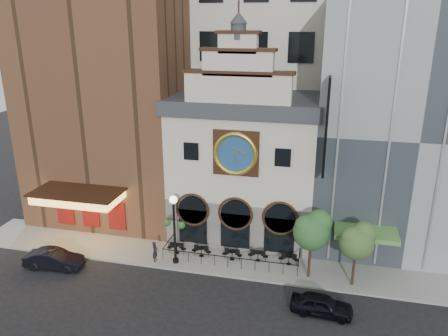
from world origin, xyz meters
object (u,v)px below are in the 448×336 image
at_px(bistro_1, 201,251).
at_px(bistro_4, 289,259).
at_px(bistro_3, 258,255).
at_px(lamppost, 174,222).
at_px(bistro_2, 232,254).
at_px(car_left, 54,259).
at_px(bistro_0, 177,248).
at_px(tree_left, 312,229).
at_px(tree_right, 357,240).
at_px(pedestrian, 155,251).
at_px(car_right, 322,305).

distance_m(bistro_1, bistro_4, 6.99).
bearing_deg(bistro_3, lamppost, -164.55).
bearing_deg(bistro_2, bistro_4, 4.04).
bearing_deg(car_left, bistro_0, -70.07).
bearing_deg(lamppost, car_left, -154.93).
relative_size(car_left, lamppost, 0.80).
height_order(bistro_1, tree_left, tree_left).
xyz_separation_m(bistro_4, tree_right, (4.74, -1.70, 3.12)).
height_order(bistro_4, tree_right, tree_right).
relative_size(bistro_1, bistro_4, 1.00).
relative_size(bistro_3, lamppost, 0.28).
bearing_deg(bistro_0, bistro_2, 0.41).
relative_size(bistro_1, pedestrian, 0.95).
bearing_deg(bistro_4, lamppost, -168.63).
relative_size(bistro_0, bistro_3, 1.00).
bearing_deg(pedestrian, tree_left, -90.65).
distance_m(bistro_3, car_right, 7.37).
bearing_deg(bistro_4, car_left, -165.96).
height_order(bistro_2, bistro_3, same).
relative_size(lamppost, tree_right, 1.16).
xyz_separation_m(bistro_0, car_right, (11.69, -5.05, 0.07)).
height_order(lamppost, tree_left, lamppost).
distance_m(bistro_1, car_right, 10.83).
distance_m(bistro_2, bistro_3, 2.04).
relative_size(car_left, tree_right, 0.92).
distance_m(car_left, pedestrian, 7.73).
xyz_separation_m(bistro_0, pedestrian, (-1.23, -1.56, 0.37)).
distance_m(tree_left, tree_right, 3.14).
height_order(bistro_4, pedestrian, pedestrian).
height_order(tree_left, tree_right, tree_left).
height_order(bistro_3, car_right, car_right).
bearing_deg(bistro_0, bistro_3, 2.84).
distance_m(bistro_1, bistro_2, 2.52).
distance_m(car_right, tree_left, 5.34).
relative_size(bistro_0, car_left, 0.35).
bearing_deg(bistro_1, tree_right, -6.55).
height_order(car_right, tree_left, tree_left).
height_order(bistro_3, pedestrian, pedestrian).
relative_size(bistro_0, tree_left, 0.30).
bearing_deg(bistro_3, tree_left, -18.24).
relative_size(bistro_3, car_left, 0.35).
bearing_deg(bistro_0, car_right, -23.36).
bearing_deg(bistro_2, bistro_1, -179.00).
height_order(bistro_2, car_right, car_right).
bearing_deg(car_right, bistro_4, 29.24).
bearing_deg(car_left, tree_left, -86.49).
distance_m(bistro_0, bistro_4, 9.09).
bearing_deg(bistro_2, tree_right, -8.59).
relative_size(car_left, pedestrian, 2.69).
distance_m(bistro_2, car_right, 8.70).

